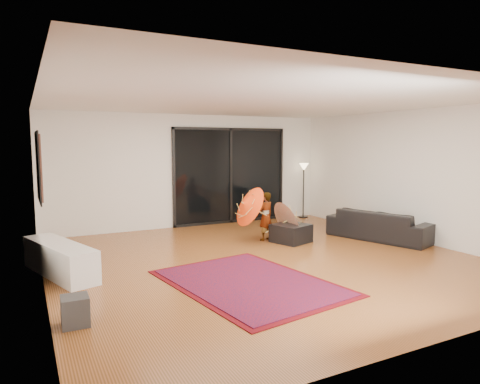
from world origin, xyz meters
TOP-DOWN VIEW (x-y plane):
  - floor at (0.00, 0.00)m, footprint 7.00×7.00m
  - ceiling at (0.00, 0.00)m, footprint 7.00×7.00m
  - wall_back at (0.00, 3.50)m, footprint 7.00×0.00m
  - wall_front at (0.00, -3.50)m, footprint 7.00×0.00m
  - wall_left at (-3.50, 0.00)m, footprint 0.00×7.00m
  - wall_right at (3.50, 0.00)m, footprint 0.00×7.00m
  - sliding_door at (1.00, 3.47)m, footprint 3.06×0.07m
  - painting at (-3.46, 1.00)m, footprint 0.04×1.28m
  - media_console at (-3.25, 0.67)m, footprint 0.97×1.84m
  - speaker at (-3.25, -1.39)m, footprint 0.30×0.30m
  - persian_rug at (-0.86, -1.00)m, footprint 2.32×2.97m
  - sofa at (2.95, 0.29)m, footprint 1.45×2.27m
  - ottoman at (1.14, 0.91)m, footprint 0.82×0.82m
  - floor_lamp at (3.10, 3.25)m, footprint 0.25×0.25m
  - child at (0.76, 1.30)m, footprint 0.42×0.33m
  - parasol_orange at (0.21, 1.25)m, footprint 0.56×0.86m
  - parasol_white at (1.36, 1.15)m, footprint 0.52×0.86m

SIDE VIEW (x-z plane):
  - floor at x=0.00m, z-range 0.00..0.00m
  - persian_rug at x=-0.86m, z-range 0.00..0.02m
  - speaker at x=-3.25m, z-range 0.00..0.33m
  - ottoman at x=1.14m, z-range 0.00..0.37m
  - media_console at x=-3.25m, z-range 0.00..0.50m
  - sofa at x=2.95m, z-range 0.00..0.62m
  - child at x=0.76m, z-range 0.00..1.01m
  - parasol_white at x=1.36m, z-range 0.05..0.96m
  - parasol_orange at x=0.21m, z-range 0.29..1.18m
  - floor_lamp at x=3.10m, z-range 0.43..1.91m
  - sliding_door at x=1.00m, z-range 0.00..2.40m
  - wall_back at x=0.00m, z-range -2.15..4.85m
  - wall_front at x=0.00m, z-range -2.15..4.85m
  - wall_left at x=-3.50m, z-range -2.15..4.85m
  - wall_right at x=3.50m, z-range -2.15..4.85m
  - painting at x=-3.46m, z-range 1.11..2.19m
  - ceiling at x=0.00m, z-range 2.70..2.70m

